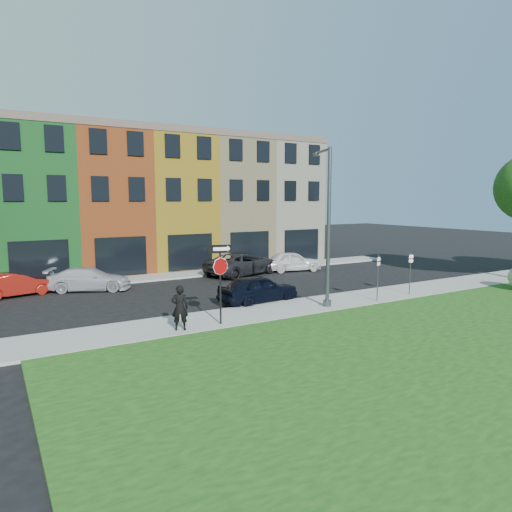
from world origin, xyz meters
TOP-DOWN VIEW (x-y plane):
  - ground at (0.00, 0.00)m, footprint 120.00×120.00m
  - sidewalk_near at (2.00, 3.00)m, footprint 40.00×3.00m
  - sidewalk_far at (-3.00, 15.00)m, footprint 40.00×2.40m
  - rowhouse_block at (-2.50, 21.18)m, footprint 30.00×10.12m
  - stop_sign at (-4.46, 2.07)m, footprint 1.04×0.25m
  - man at (-6.26, 2.10)m, footprint 0.98×0.92m
  - sedan_near at (-0.81, 5.13)m, footprint 2.50×4.62m
  - parked_car_red at (-11.50, 13.24)m, footprint 3.29×4.63m
  - parked_car_silver at (-7.72, 12.87)m, footprint 5.21×6.02m
  - parked_car_dark at (2.68, 13.19)m, footprint 6.13×7.37m
  - parked_car_white at (6.70, 12.81)m, footprint 3.71×5.12m
  - street_lamp at (1.51, 2.52)m, footprint 1.15×2.47m
  - parking_sign_a at (4.40, 1.92)m, footprint 0.31×0.15m
  - parking_sign_b at (7.15, 2.22)m, footprint 0.32×0.08m

SIDE VIEW (x-z plane):
  - ground at x=0.00m, z-range 0.00..0.00m
  - sidewalk_near at x=2.00m, z-range 0.00..0.12m
  - sidewalk_far at x=-3.00m, z-range 0.00..0.12m
  - parked_car_red at x=-11.50m, z-range 0.00..1.30m
  - parked_car_silver at x=-7.72m, z-range 0.00..1.36m
  - sedan_near at x=-0.81m, z-range 0.00..1.47m
  - parked_car_white at x=6.70m, z-range 0.00..1.48m
  - parked_car_dark at x=2.68m, z-range 0.00..1.60m
  - man at x=-6.26m, z-range 0.12..1.94m
  - parking_sign_b at x=7.15m, z-range 0.40..2.69m
  - parking_sign_a at x=4.40m, z-range 0.40..2.79m
  - stop_sign at x=-4.46m, z-range 0.82..4.16m
  - street_lamp at x=1.51m, z-range 0.15..7.80m
  - rowhouse_block at x=-2.50m, z-range -0.01..9.99m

